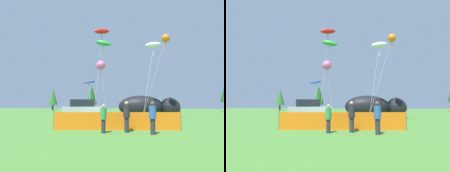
# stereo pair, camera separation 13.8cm
# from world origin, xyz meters

# --- Properties ---
(ground_plane) EXTENTS (120.00, 120.00, 0.00)m
(ground_plane) POSITION_xyz_m (0.00, 0.00, 0.00)
(ground_plane) COLOR #477F33
(parked_car) EXTENTS (4.48, 3.38, 2.11)m
(parked_car) POSITION_xyz_m (-3.05, 2.11, 1.03)
(parked_car) COLOR #B7BCC1
(parked_car) RESTS_ON ground
(folding_chair) EXTENTS (0.70, 0.70, 0.91)m
(folding_chair) POSITION_xyz_m (2.38, -1.67, 0.53)
(folding_chair) COLOR black
(folding_chair) RESTS_ON ground
(inflatable_cat) EXTENTS (7.83, 3.76, 2.75)m
(inflatable_cat) POSITION_xyz_m (3.37, 7.91, 1.27)
(inflatable_cat) COLOR black
(inflatable_cat) RESTS_ON ground
(safety_fence) EXTENTS (8.08, 1.28, 1.24)m
(safety_fence) POSITION_xyz_m (1.10, -3.31, 0.57)
(safety_fence) COLOR orange
(safety_fence) RESTS_ON ground
(spectator_in_white_shirt) EXTENTS (0.39, 0.39, 1.78)m
(spectator_in_white_shirt) POSITION_xyz_m (3.28, -4.63, 0.97)
(spectator_in_white_shirt) COLOR #2D2D38
(spectator_in_white_shirt) RESTS_ON ground
(spectator_in_red_shirt) EXTENTS (0.39, 0.39, 1.81)m
(spectator_in_red_shirt) POSITION_xyz_m (1.81, -4.12, 0.99)
(spectator_in_red_shirt) COLOR #2D2D38
(spectator_in_red_shirt) RESTS_ON ground
(spectator_in_yellow_shirt) EXTENTS (0.35, 0.35, 1.63)m
(spectator_in_yellow_shirt) POSITION_xyz_m (0.54, -4.63, 0.89)
(spectator_in_yellow_shirt) COLOR #2D2D38
(spectator_in_yellow_shirt) RESTS_ON ground
(kite_red_lizard) EXTENTS (2.03, 1.61, 10.90)m
(kite_red_lizard) POSITION_xyz_m (-1.94, 5.13, 10.35)
(kite_red_lizard) COLOR silver
(kite_red_lizard) RESTS_ON ground
(kite_white_ghost) EXTENTS (2.40, 2.55, 8.73)m
(kite_white_ghost) POSITION_xyz_m (4.03, 4.72, 8.17)
(kite_white_ghost) COLOR silver
(kite_white_ghost) RESTS_ON ground
(kite_green_fish) EXTENTS (2.67, 2.03, 9.41)m
(kite_green_fish) POSITION_xyz_m (-1.72, 5.13, 8.86)
(kite_green_fish) COLOR silver
(kite_green_fish) RESTS_ON ground
(kite_orange_flower) EXTENTS (3.10, 0.88, 9.06)m
(kite_orange_flower) POSITION_xyz_m (5.27, 4.06, 8.58)
(kite_orange_flower) COLOR silver
(kite_orange_flower) RESTS_ON ground
(kite_pink_octopus) EXTENTS (1.12, 1.14, 6.46)m
(kite_pink_octopus) POSITION_xyz_m (-1.74, 3.94, 5.93)
(kite_pink_octopus) COLOR silver
(kite_pink_octopus) RESTS_ON ground
(kite_blue_box) EXTENTS (1.44, 3.00, 4.46)m
(kite_blue_box) POSITION_xyz_m (-3.47, 5.34, 4.19)
(kite_blue_box) COLOR silver
(kite_blue_box) RESTS_ON ground
(horizon_tree_west) EXTENTS (3.32, 3.32, 7.93)m
(horizon_tree_west) POSITION_xyz_m (-13.24, 39.00, 4.87)
(horizon_tree_west) COLOR brown
(horizon_tree_west) RESTS_ON ground
(horizon_tree_mid) EXTENTS (2.80, 2.80, 6.69)m
(horizon_tree_mid) POSITION_xyz_m (-11.30, 32.18, 4.10)
(horizon_tree_mid) COLOR brown
(horizon_tree_mid) RESTS_ON ground
(horizon_tree_northeast) EXTENTS (2.71, 2.71, 6.47)m
(horizon_tree_northeast) POSITION_xyz_m (-24.15, 34.69, 3.98)
(horizon_tree_northeast) COLOR brown
(horizon_tree_northeast) RESTS_ON ground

